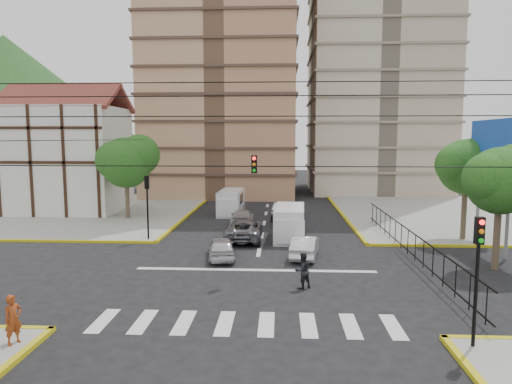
# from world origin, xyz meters

# --- Properties ---
(ground) EXTENTS (160.00, 160.00, 0.00)m
(ground) POSITION_xyz_m (0.00, 0.00, 0.00)
(ground) COLOR black
(ground) RESTS_ON ground
(sidewalk_nw) EXTENTS (26.00, 26.00, 0.15)m
(sidewalk_nw) POSITION_xyz_m (-20.00, 20.00, 0.07)
(sidewalk_nw) COLOR gray
(sidewalk_nw) RESTS_ON ground
(sidewalk_ne) EXTENTS (26.00, 26.00, 0.15)m
(sidewalk_ne) POSITION_xyz_m (20.00, 20.00, 0.07)
(sidewalk_ne) COLOR gray
(sidewalk_ne) RESTS_ON ground
(crosswalk_stripes) EXTENTS (12.00, 2.40, 0.01)m
(crosswalk_stripes) POSITION_xyz_m (0.00, -6.00, 0.01)
(crosswalk_stripes) COLOR silver
(crosswalk_stripes) RESTS_ON ground
(stop_line) EXTENTS (13.00, 0.40, 0.01)m
(stop_line) POSITION_xyz_m (0.00, 1.20, 0.01)
(stop_line) COLOR silver
(stop_line) RESTS_ON ground
(tower_tan) EXTENTS (18.00, 16.00, 48.00)m
(tower_tan) POSITION_xyz_m (-6.00, 36.00, 24.00)
(tower_tan) COLOR #AF7957
(tower_tan) RESTS_ON ground
(tower_beige) EXTENTS (17.00, 16.00, 48.00)m
(tower_beige) POSITION_xyz_m (14.00, 40.00, 24.00)
(tower_beige) COLOR tan
(tower_beige) RESTS_ON ground
(tudor_building) EXTENTS (10.80, 8.05, 12.23)m
(tudor_building) POSITION_xyz_m (-19.00, 20.00, 5.25)
(tudor_building) COLOR silver
(tudor_building) RESTS_ON ground
(distant_hill) EXTENTS (70.00, 70.00, 28.00)m
(distant_hill) POSITION_xyz_m (-55.00, 70.00, 14.00)
(distant_hill) COLOR #204416
(distant_hill) RESTS_ON ground
(park_fence) EXTENTS (0.10, 22.50, 1.66)m
(park_fence) POSITION_xyz_m (9.00, 4.50, 0.00)
(park_fence) COLOR black
(park_fence) RESTS_ON ground
(billboard) EXTENTS (0.36, 6.20, 8.10)m
(billboard) POSITION_xyz_m (14.45, 6.00, 6.00)
(billboard) COLOR slate
(billboard) RESTS_ON ground
(tree_park_a) EXTENTS (4.41, 3.60, 6.83)m
(tree_park_a) POSITION_xyz_m (13.08, 2.01, 5.01)
(tree_park_a) COLOR #473828
(tree_park_a) RESTS_ON ground
(tree_park_c) EXTENTS (4.65, 3.80, 7.25)m
(tree_park_c) POSITION_xyz_m (14.09, 9.01, 5.34)
(tree_park_c) COLOR #473828
(tree_park_c) RESTS_ON ground
(tree_tudor) EXTENTS (5.39, 4.40, 7.43)m
(tree_tudor) POSITION_xyz_m (-11.90, 16.01, 5.22)
(tree_tudor) COLOR #473828
(tree_tudor) RESTS_ON ground
(traffic_light_se) EXTENTS (0.28, 0.22, 4.40)m
(traffic_light_se) POSITION_xyz_m (7.80, -7.80, 3.11)
(traffic_light_se) COLOR black
(traffic_light_se) RESTS_ON ground
(traffic_light_nw) EXTENTS (0.28, 0.22, 4.40)m
(traffic_light_nw) POSITION_xyz_m (-7.80, 7.80, 3.11)
(traffic_light_nw) COLOR black
(traffic_light_nw) RESTS_ON ground
(traffic_light_hanging) EXTENTS (18.00, 9.12, 0.92)m
(traffic_light_hanging) POSITION_xyz_m (0.00, -2.04, 5.90)
(traffic_light_hanging) COLOR black
(traffic_light_hanging) RESTS_ON ground
(van_right_lane) EXTENTS (2.26, 5.21, 2.31)m
(van_right_lane) POSITION_xyz_m (1.99, 8.78, 1.12)
(van_right_lane) COLOR silver
(van_right_lane) RESTS_ON ground
(van_left_lane) EXTENTS (2.18, 5.13, 2.28)m
(van_left_lane) POSITION_xyz_m (-3.26, 18.93, 1.11)
(van_left_lane) COLOR silver
(van_left_lane) RESTS_ON ground
(car_silver_front_left) EXTENTS (2.17, 4.03, 1.30)m
(car_silver_front_left) POSITION_xyz_m (-2.16, 3.49, 0.65)
(car_silver_front_left) COLOR silver
(car_silver_front_left) RESTS_ON ground
(car_white_front_right) EXTENTS (2.01, 4.22, 1.33)m
(car_white_front_right) POSITION_xyz_m (2.81, 4.03, 0.67)
(car_white_front_right) COLOR silver
(car_white_front_right) RESTS_ON ground
(car_grey_mid_left) EXTENTS (2.51, 5.38, 1.49)m
(car_grey_mid_left) POSITION_xyz_m (-1.19, 8.58, 0.74)
(car_grey_mid_left) COLOR slate
(car_grey_mid_left) RESTS_ON ground
(car_silver_rear_left) EXTENTS (2.14, 4.59, 1.30)m
(car_silver_rear_left) POSITION_xyz_m (-1.79, 13.99, 0.65)
(car_silver_rear_left) COLOR #BABABF
(car_silver_rear_left) RESTS_ON ground
(car_darkgrey_mid_right) EXTENTS (2.02, 3.96, 1.29)m
(car_darkgrey_mid_right) POSITION_xyz_m (1.46, 14.28, 0.65)
(car_darkgrey_mid_right) COLOR #252527
(car_darkgrey_mid_right) RESTS_ON ground
(car_white_rear_right) EXTENTS (1.98, 4.06, 1.28)m
(car_white_rear_right) POSITION_xyz_m (1.57, 18.62, 0.64)
(car_white_rear_right) COLOR silver
(car_white_rear_right) RESTS_ON ground
(pedestrian_sw_corner) EXTENTS (0.65, 0.74, 1.71)m
(pedestrian_sw_corner) POSITION_xyz_m (-7.71, -8.42, 1.00)
(pedestrian_sw_corner) COLOR #943B16
(pedestrian_sw_corner) RESTS_ON sidewalk_sw
(pedestrian_crosswalk) EXTENTS (1.06, 0.99, 1.73)m
(pedestrian_crosswalk) POSITION_xyz_m (2.38, -1.69, 0.86)
(pedestrian_crosswalk) COLOR black
(pedestrian_crosswalk) RESTS_ON ground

